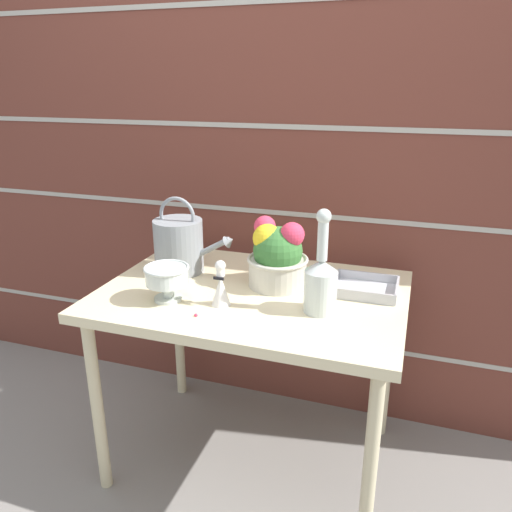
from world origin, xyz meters
The scene contains 10 objects.
ground_plane centered at (0.00, 0.00, 0.00)m, with size 12.00×12.00×0.00m, color gray.
brick_wall centered at (0.00, 0.48, 1.10)m, with size 3.60×0.08×2.20m.
patio_table centered at (0.00, 0.00, 0.66)m, with size 1.08×0.76×0.74m.
watering_can centered at (-0.34, 0.10, 0.85)m, with size 0.34×0.19×0.30m.
crystal_pedestal_bowl centered at (-0.25, -0.17, 0.83)m, with size 0.16×0.16×0.12m.
flower_planter centered at (0.07, 0.08, 0.86)m, with size 0.23×0.23×0.25m.
glass_decanter centered at (0.26, -0.09, 0.85)m, with size 0.11×0.11×0.35m.
figurine_vase centered at (-0.06, -0.15, 0.80)m, with size 0.07×0.07×0.16m.
wire_tray centered at (0.39, 0.12, 0.75)m, with size 0.23×0.19×0.04m.
fallen_petal centered at (-0.11, -0.25, 0.74)m, with size 0.01×0.01×0.01m.
Camera 1 is at (0.54, -1.57, 1.46)m, focal length 35.00 mm.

